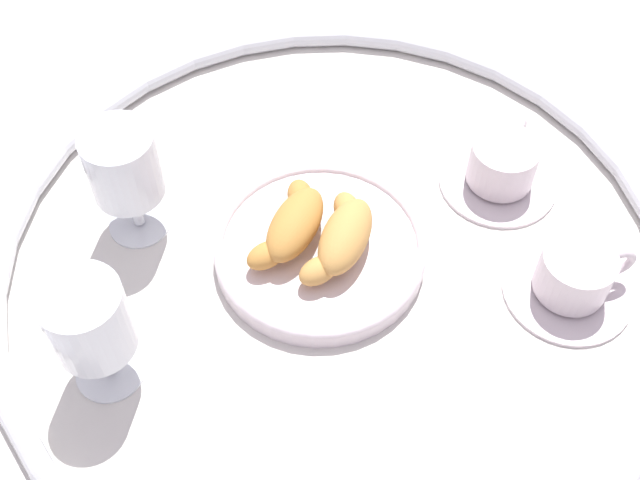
{
  "coord_description": "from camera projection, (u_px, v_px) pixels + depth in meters",
  "views": [
    {
      "loc": [
        -0.5,
        -0.01,
        0.72
      ],
      "look_at": [
        0.01,
        0.02,
        0.03
      ],
      "focal_mm": 45.6,
      "sensor_mm": 36.0,
      "label": 1
    }
  ],
  "objects": [
    {
      "name": "juice_glass_left",
      "position": [
        89.0,
        323.0,
        0.72
      ],
      "size": [
        0.08,
        0.08,
        0.14
      ],
      "color": "white",
      "rests_on": "ground_plane"
    },
    {
      "name": "coffee_cup_far",
      "position": [
        574.0,
        277.0,
        0.83
      ],
      "size": [
        0.14,
        0.14,
        0.06
      ],
      "color": "silver",
      "rests_on": "ground_plane"
    },
    {
      "name": "ground_plane",
      "position": [
        334.0,
        261.0,
        0.87
      ],
      "size": [
        2.2,
        2.2,
        0.0
      ],
      "primitive_type": "plane",
      "color": "silver"
    },
    {
      "name": "juice_glass_right",
      "position": [
        123.0,
        167.0,
        0.83
      ],
      "size": [
        0.08,
        0.08,
        0.14
      ],
      "color": "white",
      "rests_on": "ground_plane"
    },
    {
      "name": "coffee_cup_near",
      "position": [
        502.0,
        167.0,
        0.92
      ],
      "size": [
        0.14,
        0.14,
        0.06
      ],
      "color": "silver",
      "rests_on": "ground_plane"
    },
    {
      "name": "croissant_small",
      "position": [
        292.0,
        225.0,
        0.85
      ],
      "size": [
        0.13,
        0.09,
        0.04
      ],
      "color": "#CC893D",
      "rests_on": "pastry_plate"
    },
    {
      "name": "croissant_large",
      "position": [
        342.0,
        238.0,
        0.84
      ],
      "size": [
        0.13,
        0.09,
        0.04
      ],
      "color": "#D6994C",
      "rests_on": "pastry_plate"
    },
    {
      "name": "table_chrome_rim",
      "position": [
        334.0,
        255.0,
        0.86
      ],
      "size": [
        0.73,
        0.73,
        0.02
      ],
      "primitive_type": "torus",
      "color": "silver",
      "rests_on": "ground_plane"
    },
    {
      "name": "pastry_plate",
      "position": [
        320.0,
        249.0,
        0.87
      ],
      "size": [
        0.23,
        0.23,
        0.02
      ],
      "color": "silver",
      "rests_on": "ground_plane"
    },
    {
      "name": "folded_napkin",
      "position": [
        325.0,
        462.0,
        0.74
      ],
      "size": [
        0.11,
        0.11,
        0.01
      ],
      "primitive_type": "cube",
      "rotation": [
        0.0,
        0.0,
        0.05
      ],
      "color": "silver",
      "rests_on": "ground_plane"
    }
  ]
}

